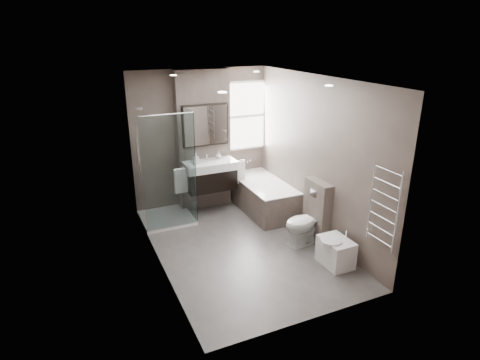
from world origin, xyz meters
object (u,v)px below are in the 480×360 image
vanity (210,175)px  bidet (335,251)px  bathtub (263,195)px  toilet (306,222)px

vanity → bidet: size_ratio=1.80×
bathtub → toilet: (0.05, -1.41, 0.05)m
bidet → vanity: bearing=112.4°
vanity → toilet: (0.97, -1.74, -0.37)m
vanity → bathtub: size_ratio=0.59×
vanity → bathtub: vanity is taller
vanity → toilet: size_ratio=1.30×
bathtub → toilet: size_ratio=2.18×
vanity → bidet: (1.01, -2.46, -0.53)m
vanity → bathtub: bearing=-19.4°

